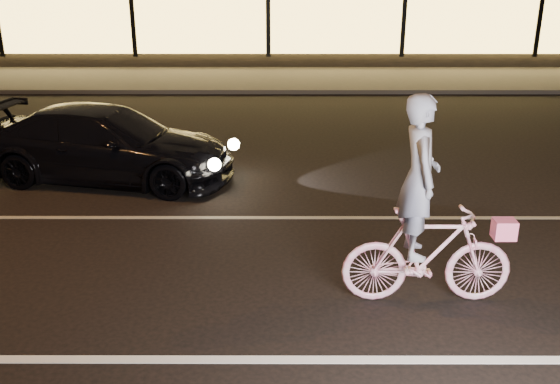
{
  "coord_description": "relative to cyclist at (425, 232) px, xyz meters",
  "views": [
    {
      "loc": [
        0.43,
        -6.53,
        3.61
      ],
      "look_at": [
        0.42,
        0.6,
        0.94
      ],
      "focal_mm": 40.0,
      "sensor_mm": 36.0,
      "label": 1
    }
  ],
  "objects": [
    {
      "name": "lane_stripe_near",
      "position": [
        -1.99,
        -1.12,
        -0.83
      ],
      "size": [
        60.0,
        0.12,
        0.01
      ],
      "primitive_type": "cube",
      "color": "silver",
      "rests_on": "ground"
    },
    {
      "name": "sidewalk",
      "position": [
        -1.99,
        13.38,
        -0.78
      ],
      "size": [
        30.0,
        4.0,
        0.12
      ],
      "primitive_type": "cube",
      "color": "#383533",
      "rests_on": "ground"
    },
    {
      "name": "sedan",
      "position": [
        -4.53,
        4.12,
        -0.21
      ],
      "size": [
        4.61,
        2.56,
        1.26
      ],
      "rotation": [
        0.0,
        0.0,
        1.38
      ],
      "color": "black",
      "rests_on": "ground"
    },
    {
      "name": "lane_stripe_far",
      "position": [
        -1.99,
        2.38,
        -0.83
      ],
      "size": [
        60.0,
        0.1,
        0.01
      ],
      "primitive_type": "cube",
      "color": "gray",
      "rests_on": "ground"
    },
    {
      "name": "cyclist",
      "position": [
        0.0,
        0.0,
        0.0
      ],
      "size": [
        1.87,
        0.64,
        2.36
      ],
      "rotation": [
        0.0,
        0.0,
        1.57
      ],
      "color": "#D64074",
      "rests_on": "ground"
    },
    {
      "name": "ground",
      "position": [
        -1.99,
        0.38,
        -0.84
      ],
      "size": [
        90.0,
        90.0,
        0.0
      ],
      "primitive_type": "plane",
      "color": "black",
      "rests_on": "ground"
    }
  ]
}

